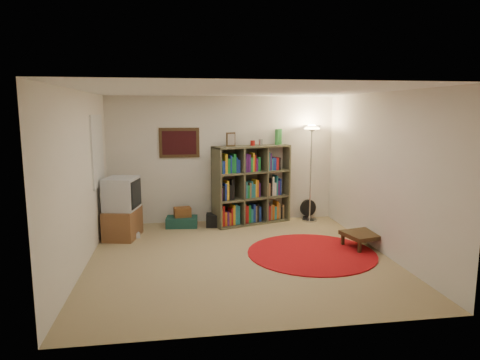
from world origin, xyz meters
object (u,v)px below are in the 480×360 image
at_px(bookshelf, 250,186).
at_px(floor_fan, 308,209).
at_px(floor_lamp, 312,142).
at_px(tv_stand, 122,209).
at_px(suitcase, 182,222).
at_px(side_table, 363,235).

relative_size(bookshelf, floor_fan, 4.69).
distance_m(floor_lamp, floor_fan, 1.42).
relative_size(bookshelf, floor_lamp, 0.96).
height_order(tv_stand, suitcase, tv_stand).
distance_m(floor_lamp, suitcase, 2.99).
distance_m(bookshelf, suitcase, 1.51).
xyz_separation_m(floor_lamp, tv_stand, (-3.62, -0.63, -1.09)).
relative_size(floor_fan, side_table, 0.60).
height_order(bookshelf, floor_fan, bookshelf).
bearing_deg(side_table, floor_fan, 98.02).
xyz_separation_m(floor_lamp, side_table, (0.31, -1.82, -1.39)).
xyz_separation_m(bookshelf, tv_stand, (-2.39, -0.64, -0.23)).
height_order(floor_fan, tv_stand, tv_stand).
xyz_separation_m(floor_fan, side_table, (0.28, -2.01, 0.01)).
height_order(suitcase, side_table, side_table).
xyz_separation_m(floor_fan, suitcase, (-2.61, -0.26, -0.10)).
bearing_deg(suitcase, side_table, -26.24).
height_order(bookshelf, tv_stand, bookshelf).
bearing_deg(side_table, tv_stand, 163.14).
xyz_separation_m(floor_lamp, floor_fan, (0.02, 0.19, -1.41)).
distance_m(floor_lamp, side_table, 2.31).
distance_m(bookshelf, side_table, 2.45).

